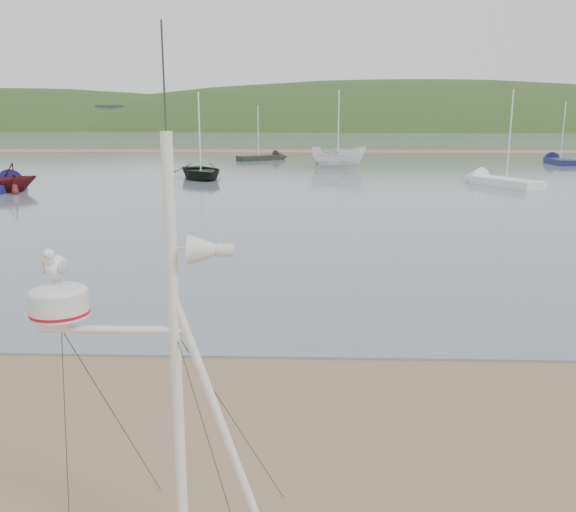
{
  "coord_description": "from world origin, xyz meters",
  "views": [
    {
      "loc": [
        2.81,
        -6.13,
        4.19
      ],
      "look_at": [
        2.57,
        1.0,
        2.56
      ],
      "focal_mm": 38.0,
      "sensor_mm": 36.0,
      "label": 1
    }
  ],
  "objects_px": {
    "sailboat_dark_mid": "(270,157)",
    "boat_white": "(338,138)",
    "mast_rig": "(172,450)",
    "sailboat_blue_near": "(6,185)",
    "boat_dark": "(200,140)",
    "sailboat_blue_far": "(554,160)",
    "sailboat_white_near": "(488,180)",
    "boat_red": "(8,165)"
  },
  "relations": [
    {
      "from": "sailboat_blue_near",
      "to": "sailboat_white_near",
      "type": "bearing_deg",
      "value": 7.9
    },
    {
      "from": "boat_dark",
      "to": "boat_white",
      "type": "bearing_deg",
      "value": 18.42
    },
    {
      "from": "sailboat_dark_mid",
      "to": "sailboat_blue_near",
      "type": "height_order",
      "value": "sailboat_blue_near"
    },
    {
      "from": "sailboat_blue_far",
      "to": "sailboat_dark_mid",
      "type": "relative_size",
      "value": 1.06
    },
    {
      "from": "boat_red",
      "to": "boat_white",
      "type": "bearing_deg",
      "value": 80.86
    },
    {
      "from": "sailboat_blue_far",
      "to": "sailboat_white_near",
      "type": "height_order",
      "value": "sailboat_white_near"
    },
    {
      "from": "sailboat_blue_far",
      "to": "mast_rig",
      "type": "bearing_deg",
      "value": -114.43
    },
    {
      "from": "boat_white",
      "to": "sailboat_white_near",
      "type": "xyz_separation_m",
      "value": [
        8.98,
        -11.69,
        -2.2
      ]
    },
    {
      "from": "mast_rig",
      "to": "boat_white",
      "type": "bearing_deg",
      "value": 85.5
    },
    {
      "from": "sailboat_blue_far",
      "to": "sailboat_white_near",
      "type": "distance_m",
      "value": 21.7
    },
    {
      "from": "sailboat_dark_mid",
      "to": "boat_dark",
      "type": "bearing_deg",
      "value": -100.39
    },
    {
      "from": "sailboat_dark_mid",
      "to": "sailboat_blue_near",
      "type": "relative_size",
      "value": 0.77
    },
    {
      "from": "mast_rig",
      "to": "boat_red",
      "type": "distance_m",
      "value": 32.84
    },
    {
      "from": "boat_dark",
      "to": "sailboat_blue_near",
      "type": "relative_size",
      "value": 0.71
    },
    {
      "from": "mast_rig",
      "to": "sailboat_dark_mid",
      "type": "distance_m",
      "value": 56.15
    },
    {
      "from": "boat_red",
      "to": "sailboat_dark_mid",
      "type": "bearing_deg",
      "value": 104.0
    },
    {
      "from": "sailboat_blue_far",
      "to": "sailboat_blue_near",
      "type": "height_order",
      "value": "sailboat_blue_near"
    },
    {
      "from": "sailboat_dark_mid",
      "to": "sailboat_blue_near",
      "type": "xyz_separation_m",
      "value": [
        -13.89,
        -26.0,
        -0.0
      ]
    },
    {
      "from": "sailboat_white_near",
      "to": "sailboat_blue_near",
      "type": "height_order",
      "value": "sailboat_blue_near"
    },
    {
      "from": "mast_rig",
      "to": "sailboat_blue_far",
      "type": "bearing_deg",
      "value": 65.57
    },
    {
      "from": "boat_dark",
      "to": "sailboat_dark_mid",
      "type": "xyz_separation_m",
      "value": [
        3.54,
        19.32,
        -2.39
      ]
    },
    {
      "from": "boat_dark",
      "to": "sailboat_blue_far",
      "type": "distance_m",
      "value": 34.12
    },
    {
      "from": "boat_dark",
      "to": "sailboat_blue_near",
      "type": "distance_m",
      "value": 12.55
    },
    {
      "from": "sailboat_blue_far",
      "to": "sailboat_dark_mid",
      "type": "height_order",
      "value": "sailboat_blue_far"
    },
    {
      "from": "boat_dark",
      "to": "sailboat_blue_far",
      "type": "height_order",
      "value": "sailboat_blue_far"
    },
    {
      "from": "mast_rig",
      "to": "sailboat_blue_far",
      "type": "relative_size",
      "value": 0.82
    },
    {
      "from": "boat_red",
      "to": "boat_dark",
      "type": "bearing_deg",
      "value": 79.39
    },
    {
      "from": "boat_red",
      "to": "sailboat_white_near",
      "type": "xyz_separation_m",
      "value": [
        28.25,
        5.25,
        -1.29
      ]
    },
    {
      "from": "boat_white",
      "to": "sailboat_blue_near",
      "type": "height_order",
      "value": "sailboat_blue_near"
    },
    {
      "from": "sailboat_blue_far",
      "to": "sailboat_white_near",
      "type": "xyz_separation_m",
      "value": [
        -11.32,
        -18.51,
        -0.0
      ]
    },
    {
      "from": "boat_white",
      "to": "sailboat_blue_far",
      "type": "xyz_separation_m",
      "value": [
        20.3,
        6.82,
        -2.2
      ]
    },
    {
      "from": "boat_red",
      "to": "boat_white",
      "type": "height_order",
      "value": "boat_white"
    },
    {
      "from": "mast_rig",
      "to": "sailboat_blue_near",
      "type": "height_order",
      "value": "sailboat_blue_near"
    },
    {
      "from": "sailboat_dark_mid",
      "to": "boat_white",
      "type": "bearing_deg",
      "value": -58.61
    },
    {
      "from": "boat_red",
      "to": "boat_white",
      "type": "relative_size",
      "value": 0.63
    },
    {
      "from": "sailboat_blue_far",
      "to": "boat_white",
      "type": "bearing_deg",
      "value": -161.43
    },
    {
      "from": "boat_red",
      "to": "sailboat_blue_far",
      "type": "xyz_separation_m",
      "value": [
        39.57,
        23.76,
        -1.29
      ]
    },
    {
      "from": "sailboat_dark_mid",
      "to": "boat_red",
      "type": "bearing_deg",
      "value": -115.54
    },
    {
      "from": "sailboat_blue_far",
      "to": "sailboat_blue_near",
      "type": "bearing_deg",
      "value": -150.86
    },
    {
      "from": "mast_rig",
      "to": "boat_dark",
      "type": "distance_m",
      "value": 37.31
    },
    {
      "from": "mast_rig",
      "to": "boat_white",
      "type": "distance_m",
      "value": 45.97
    },
    {
      "from": "boat_red",
      "to": "boat_white",
      "type": "xyz_separation_m",
      "value": [
        19.27,
        16.94,
        0.91
      ]
    }
  ]
}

